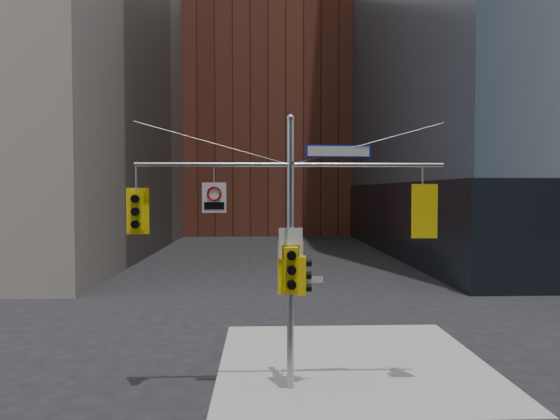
{
  "coord_description": "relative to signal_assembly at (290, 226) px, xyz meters",
  "views": [
    {
      "loc": [
        -0.74,
        -10.9,
        5.3
      ],
      "look_at": [
        -0.27,
        2.0,
        4.83
      ],
      "focal_mm": 32.0,
      "sensor_mm": 36.0,
      "label": 1
    }
  ],
  "objects": [
    {
      "name": "sidewalk_corner",
      "position": [
        2.0,
        2.01,
        -4.34
      ],
      "size": [
        8.0,
        8.0,
        0.15
      ],
      "primitive_type": "cube",
      "color": "gray",
      "rests_on": "ground"
    },
    {
      "name": "brick_midrise",
      "position": [
        0.0,
        56.01,
        9.58
      ],
      "size": [
        26.0,
        20.0,
        28.0
      ],
      "primitive_type": "cube",
      "color": "brown",
      "rests_on": "ground"
    },
    {
      "name": "signal_assembly",
      "position": [
        0.0,
        0.0,
        0.0
      ],
      "size": [
        8.0,
        0.8,
        7.3
      ],
      "color": "#989BA1",
      "rests_on": "ground"
    },
    {
      "name": "traffic_light_west_arm",
      "position": [
        -3.96,
        0.01,
        0.38
      ],
      "size": [
        0.58,
        0.47,
        1.21
      ],
      "rotation": [
        0.0,
        0.0,
        0.07
      ],
      "color": "yellow",
      "rests_on": "ground"
    },
    {
      "name": "traffic_light_east_arm",
      "position": [
        3.46,
        0.0,
        0.38
      ],
      "size": [
        0.67,
        0.52,
        1.4
      ],
      "rotation": [
        0.0,
        0.0,
        3.14
      ],
      "color": "yellow",
      "rests_on": "ground"
    },
    {
      "name": "traffic_light_pole_side",
      "position": [
        0.32,
        0.01,
        -1.3
      ],
      "size": [
        0.39,
        0.33,
        1.0
      ],
      "rotation": [
        0.0,
        0.0,
        1.59
      ],
      "color": "yellow",
      "rests_on": "ground"
    },
    {
      "name": "traffic_light_pole_front",
      "position": [
        -0.0,
        -0.27,
        -1.08
      ],
      "size": [
        0.66,
        0.51,
        1.38
      ],
      "rotation": [
        0.0,
        0.0,
        0.01
      ],
      "color": "yellow",
      "rests_on": "ground"
    },
    {
      "name": "street_sign_blade",
      "position": [
        1.25,
        0.0,
        1.93
      ],
      "size": [
        1.72,
        0.16,
        0.33
      ],
      "rotation": [
        0.0,
        0.0,
        0.06
      ],
      "color": "#11209E",
      "rests_on": "ground"
    },
    {
      "name": "regulatory_sign_arm",
      "position": [
        -1.97,
        -0.02,
        0.76
      ],
      "size": [
        0.62,
        0.09,
        0.78
      ],
      "rotation": [
        0.0,
        0.0,
        -0.05
      ],
      "color": "silver",
      "rests_on": "ground"
    },
    {
      "name": "regulatory_sign_pole",
      "position": [
        0.0,
        -0.11,
        -0.47
      ],
      "size": [
        0.62,
        0.08,
        0.81
      ],
      "rotation": [
        0.0,
        0.0,
        0.07
      ],
      "color": "silver",
      "rests_on": "ground"
    },
    {
      "name": "street_blade_ew",
      "position": [
        0.45,
        0.01,
        -1.41
      ],
      "size": [
        0.81,
        0.06,
        0.16
      ],
      "rotation": [
        0.0,
        0.0,
        0.04
      ],
      "color": "silver",
      "rests_on": "ground"
    },
    {
      "name": "street_blade_ns",
      "position": [
        0.0,
        0.46,
        -1.64
      ],
      "size": [
        0.13,
        0.79,
        0.16
      ],
      "rotation": [
        0.0,
        0.0,
        -0.12
      ],
      "color": "#145926",
      "rests_on": "ground"
    }
  ]
}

